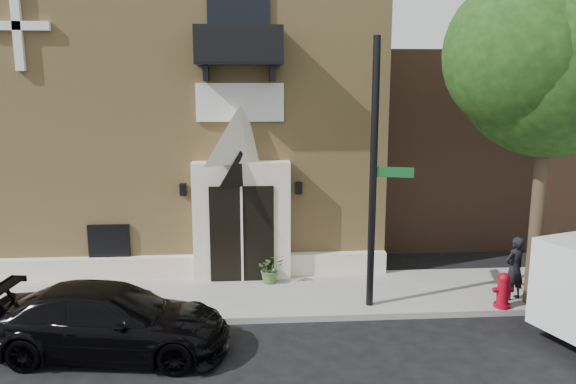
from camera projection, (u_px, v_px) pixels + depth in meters
name	position (u px, v px, depth m)	size (l,w,h in m)	color
ground	(286.00, 323.00, 12.85)	(120.00, 120.00, 0.00)	black
sidewalk	(321.00, 294.00, 14.37)	(42.00, 3.00, 0.15)	gray
church	(185.00, 105.00, 19.53)	(12.20, 11.01, 9.30)	tan
street_tree_left	(554.00, 62.00, 12.48)	(4.97, 4.38, 7.77)	#38281C
black_sedan	(110.00, 321.00, 11.30)	(1.96, 4.83, 1.40)	black
street_sign	(374.00, 175.00, 12.93)	(0.98, 1.14, 6.29)	black
fire_hydrant	(503.00, 290.00, 13.30)	(0.49, 0.39, 0.86)	maroon
planter	(271.00, 268.00, 14.95)	(0.71, 0.62, 0.79)	#4B6F36
pedestrian_near	(514.00, 268.00, 13.74)	(0.58, 0.38, 1.59)	black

